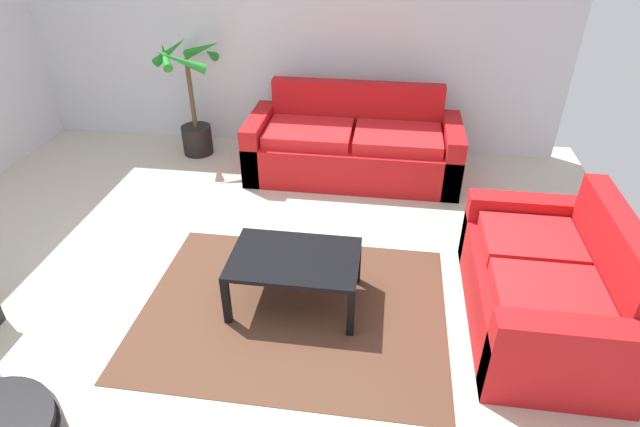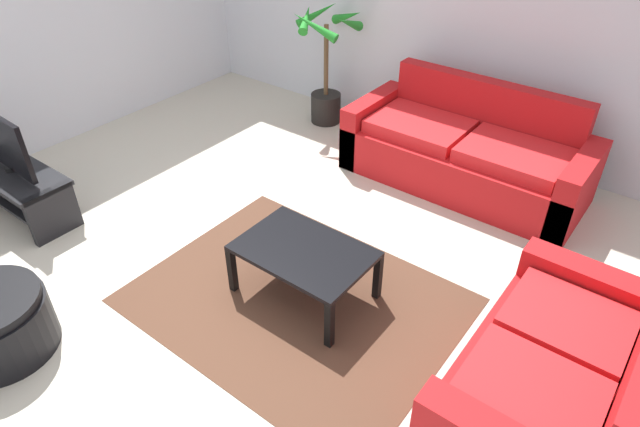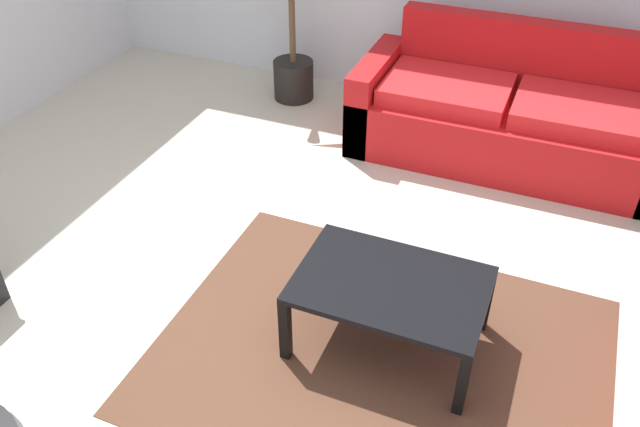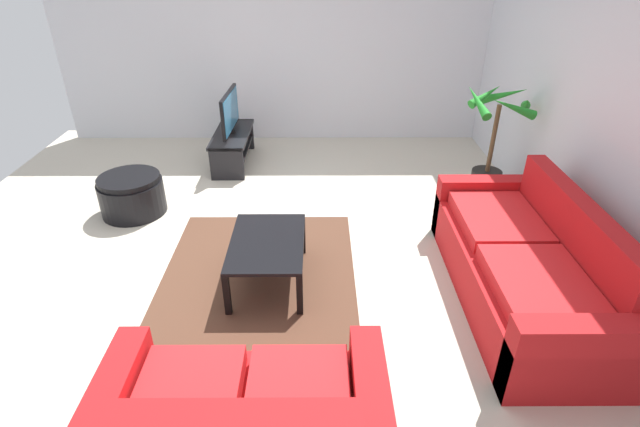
{
  "view_description": "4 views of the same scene",
  "coord_description": "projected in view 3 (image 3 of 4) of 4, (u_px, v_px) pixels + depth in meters",
  "views": [
    {
      "loc": [
        1.14,
        -2.66,
        2.61
      ],
      "look_at": [
        0.67,
        0.63,
        0.51
      ],
      "focal_mm": 28.95,
      "sensor_mm": 36.0,
      "label": 1
    },
    {
      "loc": [
        2.39,
        -2.03,
        2.77
      ],
      "look_at": [
        0.54,
        0.4,
        0.59
      ],
      "focal_mm": 30.64,
      "sensor_mm": 36.0,
      "label": 2
    },
    {
      "loc": [
        1.1,
        -2.04,
        2.51
      ],
      "look_at": [
        0.11,
        0.37,
        0.58
      ],
      "focal_mm": 36.39,
      "sensor_mm": 36.0,
      "label": 3
    },
    {
      "loc": [
        3.93,
        0.63,
        2.59
      ],
      "look_at": [
        0.44,
        0.65,
        0.61
      ],
      "focal_mm": 26.96,
      "sensor_mm": 36.0,
      "label": 4
    }
  ],
  "objects": [
    {
      "name": "ground_plane",
      "position": [
        273.0,
        338.0,
        3.35
      ],
      "size": [
        6.6,
        6.6,
        0.0
      ],
      "primitive_type": "plane",
      "color": "beige"
    },
    {
      "name": "couch_main",
      "position": [
        509.0,
        118.0,
        4.62
      ],
      "size": [
        2.18,
        0.9,
        0.9
      ],
      "color": "red",
      "rests_on": "ground"
    },
    {
      "name": "coffee_table",
      "position": [
        391.0,
        290.0,
        3.12
      ],
      "size": [
        0.92,
        0.62,
        0.41
      ],
      "color": "black",
      "rests_on": "ground"
    },
    {
      "name": "area_rug",
      "position": [
        380.0,
        354.0,
        3.25
      ],
      "size": [
        2.2,
        1.7,
        0.01
      ],
      "primitive_type": "cube",
      "color": "#513323",
      "rests_on": "ground"
    },
    {
      "name": "potted_palm",
      "position": [
        293.0,
        34.0,
        5.22
      ],
      "size": [
        0.72,
        0.73,
        1.28
      ],
      "color": "black",
      "rests_on": "ground"
    }
  ]
}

